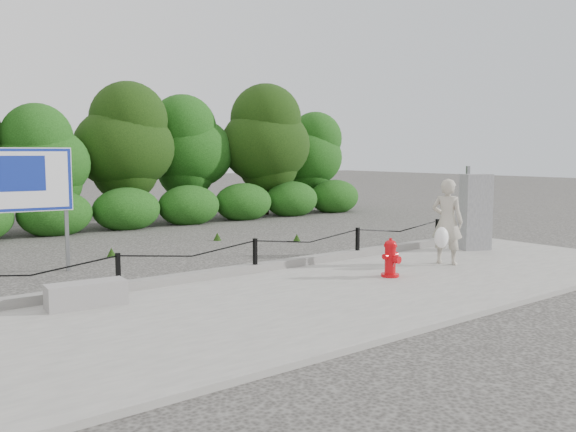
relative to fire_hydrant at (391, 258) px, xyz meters
The scene contains 10 objects.
ground 2.37m from the fire_hydrant, 132.88° to the left, with size 90.00×90.00×0.00m, color #2D2B28.
sidewalk 1.66m from the fire_hydrant, 169.78° to the right, with size 14.00×4.00×0.08m, color gray.
curb 2.39m from the fire_hydrant, 132.06° to the left, with size 14.00×0.22×0.14m, color slate.
chain_barrier 2.34m from the fire_hydrant, 132.88° to the left, with size 10.06×0.06×0.60m.
treeline 10.94m from the fire_hydrant, 95.36° to the left, with size 20.01×3.69×4.63m.
fire_hydrant is the anchor object (origin of this frame).
pedestrian 1.76m from the fire_hydrant, ahead, with size 0.78×0.68×1.61m.
concrete_block 4.91m from the fire_hydrant, 165.93° to the left, with size 1.05×0.37×0.34m, color gray.
utility_cabinet 3.73m from the fire_hydrant, 13.39° to the left, with size 0.71×0.57×1.80m.
advertising_sign 6.43m from the fire_hydrant, 136.56° to the left, with size 1.40×0.29×2.26m.
Camera 1 is at (-6.03, -8.63, 2.18)m, focal length 38.00 mm.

